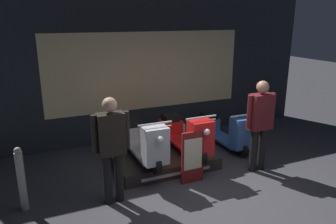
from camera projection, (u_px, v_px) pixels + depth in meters
ground_plane at (222, 203)px, 4.93m from camera, size 30.00×30.00×0.00m
shop_wall_back at (147, 68)px, 7.28m from camera, size 8.17×0.09×3.20m
display_platform at (164, 160)px, 6.14m from camera, size 1.85×1.15×0.23m
scooter_display_left at (143, 141)px, 5.83m from camera, size 0.57×1.70×0.88m
scooter_display_right at (185, 135)px, 6.15m from camera, size 0.57×1.70×0.88m
scooter_backrow_0 at (145, 143)px, 6.34m from camera, size 0.57×1.70×0.88m
scooter_backrow_1 at (187, 137)px, 6.70m from camera, size 0.57×1.70×0.88m
scooter_backrow_2 at (224, 131)px, 7.05m from camera, size 0.57×1.70×0.88m
person_left_browsing at (112, 143)px, 4.72m from camera, size 0.55×0.22×1.63m
person_right_browsing at (260, 119)px, 5.75m from camera, size 0.57×0.23×1.66m
price_sign_board at (192, 157)px, 5.44m from camera, size 0.40×0.04×0.91m
street_bollard at (21, 179)px, 4.65m from camera, size 0.11×0.11×0.98m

